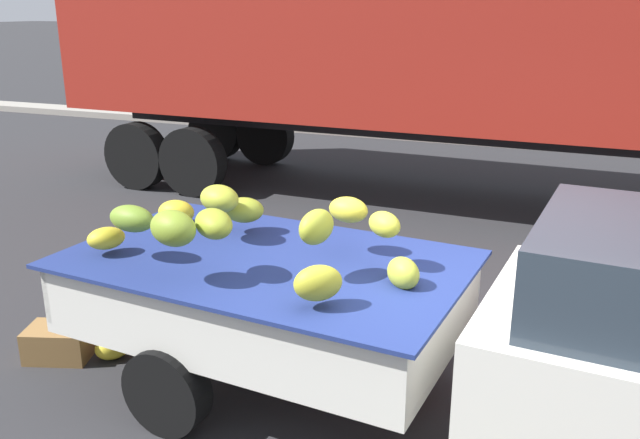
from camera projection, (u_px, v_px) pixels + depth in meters
name	position (u px, v px, depth m)	size (l,w,h in m)	color
ground	(447.00, 435.00, 4.64)	(220.00, 220.00, 0.00)	#28282B
curb_strip	(549.00, 144.00, 14.13)	(80.00, 0.80, 0.16)	gray
pickup_truck	(550.00, 341.00, 4.10)	(5.30, 2.19, 1.70)	silver
semi_trailer	(441.00, 29.00, 9.51)	(12.08, 2.97, 3.95)	maroon
fallen_banana_bunch_near_tailgate	(113.00, 347.00, 5.64)	(0.30, 0.22, 0.20)	yellow
produce_crate	(59.00, 342.00, 5.64)	(0.52, 0.36, 0.28)	olive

